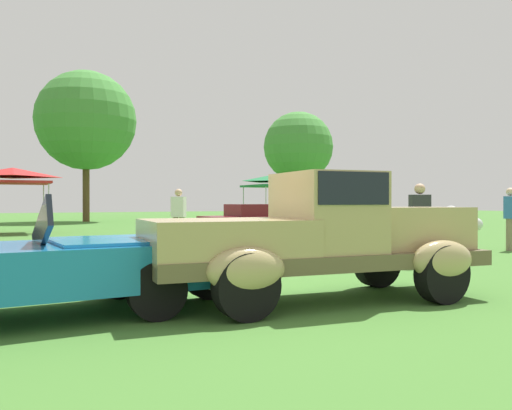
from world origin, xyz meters
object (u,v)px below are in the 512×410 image
object	(u,v)px
canopy_tent_center_field	(13,175)
spectator_between_cars	(420,221)
feature_pickup_truck	(320,236)
spectator_far_side	(179,215)
spectator_near_truck	(350,218)
show_car_burgundy	(259,221)
neighbor_convertible	(29,268)
spectator_by_row	(510,217)
canopy_tent_right_field	(277,180)

from	to	relation	value
canopy_tent_center_field	spectator_between_cars	bearing A→B (deg)	-65.21
feature_pickup_truck	spectator_far_side	xyz separation A→B (m)	(0.97, 9.09, 0.04)
spectator_near_truck	canopy_tent_center_field	xyz separation A→B (m)	(-7.13, 13.34, 1.51)
show_car_burgundy	spectator_far_side	xyz separation A→B (m)	(-3.76, -2.23, 0.31)
neighbor_convertible	show_car_burgundy	xyz separation A→B (m)	(8.25, 10.78, 0.02)
spectator_by_row	canopy_tent_center_field	bearing A→B (deg)	129.95
show_car_burgundy	spectator_by_row	xyz separation A→B (m)	(3.87, -7.44, 0.31)
show_car_burgundy	canopy_tent_center_field	xyz separation A→B (m)	(-7.96, 6.69, 1.82)
neighbor_convertible	spectator_far_side	distance (m)	9.67
canopy_tent_center_field	spectator_near_truck	bearing A→B (deg)	-61.89
spectator_between_cars	canopy_tent_right_field	xyz separation A→B (m)	(4.95, 15.33, 1.51)
spectator_by_row	canopy_tent_right_field	size ratio (longest dim) A/B	0.60
feature_pickup_truck	canopy_tent_center_field	xyz separation A→B (m)	(-3.23, 18.01, 1.55)
spectator_near_truck	spectator_far_side	size ratio (longest dim) A/B	1.00
spectator_far_side	canopy_tent_center_field	size ratio (longest dim) A/B	0.60
feature_pickup_truck	spectator_far_side	distance (m)	9.14
canopy_tent_center_field	canopy_tent_right_field	bearing A→B (deg)	-1.37
neighbor_convertible	spectator_near_truck	bearing A→B (deg)	29.12
feature_pickup_truck	spectator_between_cars	world-z (taller)	feature_pickup_truck
spectator_far_side	canopy_tent_right_field	world-z (taller)	canopy_tent_right_field
show_car_burgundy	spectator_between_cars	distance (m)	8.96
show_car_burgundy	spectator_between_cars	xyz separation A→B (m)	(-0.75, -8.93, 0.31)
spectator_between_cars	spectator_by_row	size ratio (longest dim) A/B	1.00
spectator_between_cars	spectator_far_side	bearing A→B (deg)	114.19
feature_pickup_truck	spectator_near_truck	xyz separation A→B (m)	(3.90, 4.67, 0.04)
neighbor_convertible	spectator_between_cars	world-z (taller)	spectator_between_cars
spectator_between_cars	neighbor_convertible	bearing A→B (deg)	-166.14
neighbor_convertible	show_car_burgundy	bearing A→B (deg)	52.55
canopy_tent_right_field	canopy_tent_center_field	bearing A→B (deg)	178.63
neighbor_convertible	canopy_tent_center_field	size ratio (longest dim) A/B	1.59
feature_pickup_truck	canopy_tent_right_field	distance (m)	19.90
spectator_by_row	feature_pickup_truck	bearing A→B (deg)	-155.73
neighbor_convertible	canopy_tent_right_field	xyz separation A→B (m)	(12.46, 17.18, 1.84)
show_car_burgundy	spectator_near_truck	bearing A→B (deg)	-97.17
spectator_between_cars	canopy_tent_center_field	xyz separation A→B (m)	(-7.21, 15.62, 1.51)
feature_pickup_truck	canopy_tent_center_field	size ratio (longest dim) A/B	1.66
spectator_near_truck	canopy_tent_right_field	distance (m)	14.07
neighbor_convertible	spectator_near_truck	size ratio (longest dim) A/B	2.66
show_car_burgundy	spectator_between_cars	bearing A→B (deg)	-94.80
neighbor_convertible	spectator_far_side	xyz separation A→B (m)	(4.50, 8.55, 0.33)
spectator_near_truck	spectator_by_row	xyz separation A→B (m)	(4.71, -0.79, 0.00)
show_car_burgundy	canopy_tent_right_field	xyz separation A→B (m)	(4.20, 6.40, 1.82)
spectator_by_row	canopy_tent_center_field	distance (m)	18.49
feature_pickup_truck	neighbor_convertible	distance (m)	3.58
neighbor_convertible	canopy_tent_right_field	distance (m)	21.30
feature_pickup_truck	spectator_between_cars	size ratio (longest dim) A/B	2.78
spectator_between_cars	canopy_tent_center_field	world-z (taller)	canopy_tent_center_field
spectator_by_row	canopy_tent_right_field	world-z (taller)	canopy_tent_right_field
spectator_by_row	spectator_far_side	size ratio (longest dim) A/B	1.00
spectator_by_row	spectator_far_side	bearing A→B (deg)	145.69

